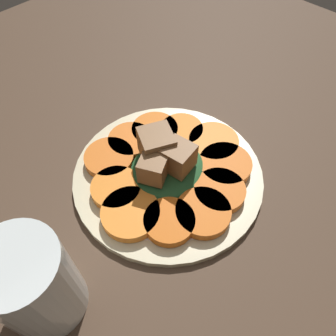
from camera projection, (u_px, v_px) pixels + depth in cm
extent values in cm
cube|color=#4C3828|center=(168.00, 181.00, 47.92)|extent=(120.00, 120.00, 2.00)
cylinder|color=beige|center=(168.00, 175.00, 46.73)|extent=(26.79, 26.79, 1.00)
cylinder|color=white|center=(168.00, 175.00, 46.69)|extent=(21.43, 21.43, 1.00)
cylinder|color=orange|center=(131.00, 141.00, 48.98)|extent=(6.65, 6.65, 1.32)
cylinder|color=orange|center=(109.00, 158.00, 46.94)|extent=(7.08, 7.08, 1.32)
cylinder|color=orange|center=(116.00, 188.00, 43.82)|extent=(6.74, 6.74, 1.32)
cylinder|color=orange|center=(131.00, 213.00, 41.52)|extent=(7.55, 7.55, 1.32)
cylinder|color=orange|center=(169.00, 221.00, 40.83)|extent=(6.49, 6.49, 1.32)
cylinder|color=orange|center=(203.00, 213.00, 41.60)|extent=(7.13, 7.13, 1.32)
cylinder|color=orange|center=(220.00, 191.00, 43.57)|extent=(6.88, 6.88, 1.32)
cylinder|color=orange|center=(225.00, 165.00, 46.22)|extent=(7.47, 7.47, 1.32)
cylinder|color=orange|center=(213.00, 143.00, 48.74)|extent=(7.40, 7.40, 1.32)
cylinder|color=orange|center=(182.00, 131.00, 50.18)|extent=(6.45, 6.45, 1.32)
cylinder|color=orange|center=(155.00, 131.00, 50.19)|extent=(7.05, 7.05, 1.32)
ellipsoid|color=#235128|center=(168.00, 168.00, 45.48)|extent=(10.96, 9.87, 1.93)
cube|color=brown|center=(158.00, 144.00, 43.96)|extent=(5.81, 5.81, 4.32)
cube|color=brown|center=(178.00, 157.00, 43.00)|extent=(4.24, 4.24, 3.74)
cube|color=brown|center=(151.00, 166.00, 42.31)|extent=(4.54, 4.54, 3.39)
cube|color=silver|center=(120.00, 171.00, 46.10)|extent=(11.22, 5.64, 0.40)
cube|color=silver|center=(139.00, 139.00, 49.80)|extent=(2.22, 2.68, 0.40)
cube|color=silver|center=(141.00, 124.00, 51.72)|extent=(4.37, 2.11, 0.40)
cube|color=silver|center=(144.00, 125.00, 51.58)|extent=(4.37, 2.11, 0.40)
cube|color=silver|center=(148.00, 126.00, 51.44)|extent=(4.37, 2.11, 0.40)
cube|color=silver|center=(152.00, 127.00, 51.30)|extent=(4.37, 2.11, 0.40)
cylinder|color=silver|center=(34.00, 285.00, 31.94)|extent=(8.24, 8.24, 12.02)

